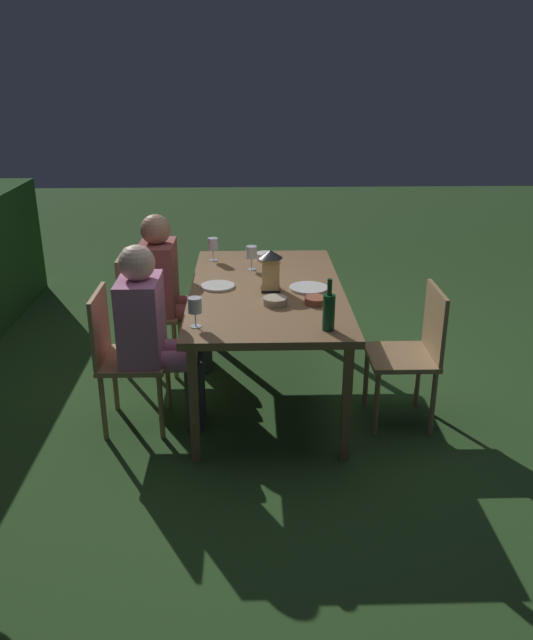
{
  "coord_description": "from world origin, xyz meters",
  "views": [
    {
      "loc": [
        -3.96,
        0.11,
        2.09
      ],
      "look_at": [
        0.0,
        0.0,
        0.53
      ],
      "focal_mm": 36.22,
      "sensor_mm": 36.0,
      "label": 1
    }
  ],
  "objects_px": {
    "wine_glass_a": "(251,253)",
    "bowl_olives": "(266,256)",
    "chair_side_left_a": "(413,349)",
    "wine_glass_b": "(213,245)",
    "wine_glass_c": "(195,307)",
    "plate_a": "(309,288)",
    "plate_b": "(218,286)",
    "bowl_bread": "(275,301)",
    "bowl_salad": "(316,300)",
    "green_bottle_on_table": "(329,311)",
    "dining_table": "(266,295)",
    "chair_side_right_a": "(122,352)",
    "lantern_centerpiece": "(271,268)",
    "chair_side_right_b": "(142,306)",
    "person_in_pink": "(153,329)",
    "person_in_rust": "(168,286)"
  },
  "relations": [
    {
      "from": "chair_side_left_a",
      "to": "wine_glass_b",
      "type": "height_order",
      "value": "wine_glass_b"
    },
    {
      "from": "wine_glass_b",
      "to": "green_bottle_on_table",
      "type": "bearing_deg",
      "value": -153.0
    },
    {
      "from": "lantern_centerpiece",
      "to": "bowl_olives",
      "type": "xyz_separation_m",
      "value": [
        0.69,
        0.01,
        -0.12
      ]
    },
    {
      "from": "chair_side_left_a",
      "to": "green_bottle_on_table",
      "type": "bearing_deg",
      "value": 119.55
    },
    {
      "from": "chair_side_left_a",
      "to": "bowl_salad",
      "type": "relative_size",
      "value": 6.29
    },
    {
      "from": "bowl_bread",
      "to": "plate_a",
      "type": "bearing_deg",
      "value": -38.96
    },
    {
      "from": "wine_glass_c",
      "to": "bowl_bread",
      "type": "height_order",
      "value": "wine_glass_c"
    },
    {
      "from": "person_in_rust",
      "to": "lantern_centerpiece",
      "type": "xyz_separation_m",
      "value": [
        -0.45,
        -0.71,
        0.26
      ]
    },
    {
      "from": "wine_glass_b",
      "to": "person_in_rust",
      "type": "bearing_deg",
      "value": 126.74
    },
    {
      "from": "lantern_centerpiece",
      "to": "bowl_salad",
      "type": "xyz_separation_m",
      "value": [
        -0.26,
        -0.27,
        -0.13
      ]
    },
    {
      "from": "chair_side_right_b",
      "to": "plate_b",
      "type": "distance_m",
      "value": 0.74
    },
    {
      "from": "plate_b",
      "to": "bowl_bread",
      "type": "xyz_separation_m",
      "value": [
        -0.34,
        -0.36,
        0.02
      ]
    },
    {
      "from": "lantern_centerpiece",
      "to": "bowl_bread",
      "type": "relative_size",
      "value": 1.8
    },
    {
      "from": "bowl_olives",
      "to": "bowl_bread",
      "type": "height_order",
      "value": "bowl_olives"
    },
    {
      "from": "person_in_rust",
      "to": "wine_glass_a",
      "type": "relative_size",
      "value": 6.8
    },
    {
      "from": "person_in_rust",
      "to": "lantern_centerpiece",
      "type": "relative_size",
      "value": 4.34
    },
    {
      "from": "green_bottle_on_table",
      "to": "bowl_olives",
      "type": "bearing_deg",
      "value": 12.69
    },
    {
      "from": "bowl_salad",
      "to": "dining_table",
      "type": "bearing_deg",
      "value": 43.29
    },
    {
      "from": "plate_a",
      "to": "bowl_salad",
      "type": "xyz_separation_m",
      "value": [
        -0.27,
        -0.02,
        0.01
      ]
    },
    {
      "from": "chair_side_right_a",
      "to": "chair_side_left_a",
      "type": "bearing_deg",
      "value": -90.0
    },
    {
      "from": "person_in_pink",
      "to": "plate_b",
      "type": "distance_m",
      "value": 0.57
    },
    {
      "from": "wine_glass_b",
      "to": "wine_glass_c",
      "type": "height_order",
      "value": "same"
    },
    {
      "from": "plate_b",
      "to": "bowl_olives",
      "type": "bearing_deg",
      "value": -27.83
    },
    {
      "from": "dining_table",
      "to": "person_in_pink",
      "type": "xyz_separation_m",
      "value": [
        -0.4,
        0.69,
        -0.06
      ]
    },
    {
      "from": "chair_side_right_b",
      "to": "wine_glass_b",
      "type": "height_order",
      "value": "wine_glass_b"
    },
    {
      "from": "person_in_rust",
      "to": "person_in_pink",
      "type": "relative_size",
      "value": 1.0
    },
    {
      "from": "bowl_bread",
      "to": "bowl_salad",
      "type": "bearing_deg",
      "value": -87.86
    },
    {
      "from": "chair_side_left_a",
      "to": "bowl_olives",
      "type": "height_order",
      "value": "chair_side_left_a"
    },
    {
      "from": "wine_glass_a",
      "to": "bowl_olives",
      "type": "xyz_separation_m",
      "value": [
        0.24,
        -0.1,
        -0.09
      ]
    },
    {
      "from": "chair_side_right_b",
      "to": "person_in_pink",
      "type": "relative_size",
      "value": 0.76
    },
    {
      "from": "chair_side_right_b",
      "to": "chair_side_right_a",
      "type": "xyz_separation_m",
      "value": [
        -0.8,
        0.0,
        0.0
      ]
    },
    {
      "from": "person_in_rust",
      "to": "plate_a",
      "type": "distance_m",
      "value": 1.06
    },
    {
      "from": "chair_side_right_a",
      "to": "plate_a",
      "type": "height_order",
      "value": "chair_side_right_a"
    },
    {
      "from": "chair_side_right_b",
      "to": "lantern_centerpiece",
      "type": "xyz_separation_m",
      "value": [
        -0.45,
        -0.91,
        0.42
      ]
    },
    {
      "from": "green_bottle_on_table",
      "to": "bowl_salad",
      "type": "height_order",
      "value": "green_bottle_on_table"
    },
    {
      "from": "green_bottle_on_table",
      "to": "wine_glass_a",
      "type": "xyz_separation_m",
      "value": [
        1.12,
        0.41,
        0.01
      ]
    },
    {
      "from": "chair_side_right_b",
      "to": "person_in_pink",
      "type": "height_order",
      "value": "person_in_pink"
    },
    {
      "from": "dining_table",
      "to": "chair_side_right_a",
      "type": "relative_size",
      "value": 2.05
    },
    {
      "from": "chair_side_right_a",
      "to": "lantern_centerpiece",
      "type": "bearing_deg",
      "value": -68.98
    },
    {
      "from": "wine_glass_b",
      "to": "plate_b",
      "type": "xyz_separation_m",
      "value": [
        -0.62,
        -0.06,
        -0.11
      ]
    },
    {
      "from": "chair_side_right_a",
      "to": "bowl_olives",
      "type": "relative_size",
      "value": 6.23
    },
    {
      "from": "bowl_olives",
      "to": "person_in_rust",
      "type": "bearing_deg",
      "value": 108.58
    },
    {
      "from": "chair_side_right_a",
      "to": "lantern_centerpiece",
      "type": "xyz_separation_m",
      "value": [
        0.35,
        -0.91,
        0.42
      ]
    },
    {
      "from": "wine_glass_a",
      "to": "bowl_bread",
      "type": "height_order",
      "value": "wine_glass_a"
    },
    {
      "from": "dining_table",
      "to": "person_in_pink",
      "type": "height_order",
      "value": "person_in_pink"
    },
    {
      "from": "wine_glass_b",
      "to": "plate_a",
      "type": "bearing_deg",
      "value": -136.05
    },
    {
      "from": "chair_side_right_b",
      "to": "plate_a",
      "type": "xyz_separation_m",
      "value": [
        -0.44,
        -1.15,
        0.28
      ]
    },
    {
      "from": "bowl_salad",
      "to": "chair_side_left_a",
      "type": "bearing_deg",
      "value": -98.91
    },
    {
      "from": "lantern_centerpiece",
      "to": "wine_glass_b",
      "type": "height_order",
      "value": "lantern_centerpiece"
    },
    {
      "from": "wine_glass_c",
      "to": "plate_a",
      "type": "xyz_separation_m",
      "value": [
        0.62,
        -0.68,
        -0.11
      ]
    }
  ]
}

